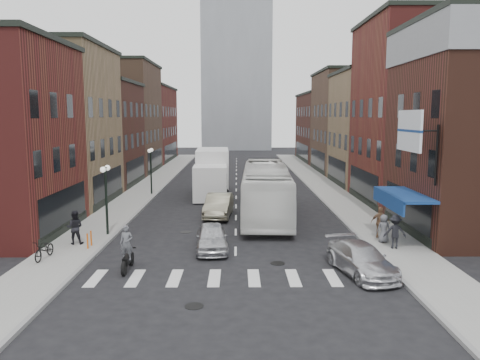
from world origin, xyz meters
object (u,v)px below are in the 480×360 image
ped_right_b (380,223)px  ped_right_c (384,228)px  billboard_sign (411,132)px  ped_right_a (395,232)px  parked_bicycle (44,249)px  transit_bus (266,191)px  box_truck (212,173)px  sedan_left_near (212,237)px  bike_rack (89,240)px  streetlamp_far (151,162)px  streetlamp_near (106,187)px  motorcycle_rider (127,250)px  curb_car (361,259)px  sedan_left_far (219,205)px  ped_left_solo (75,227)px

ped_right_b → ped_right_c: size_ratio=1.15×
billboard_sign → ped_right_a: bearing=128.5°
parked_bicycle → transit_bus: bearing=46.3°
box_truck → sedan_left_near: box_truck is taller
ped_right_c → bike_rack: bearing=-7.2°
sedan_left_near → ped_right_a: bearing=-5.5°
streetlamp_far → box_truck: (5.29, 0.13, -0.96)m
transit_bus → parked_bicycle: size_ratio=7.37×
streetlamp_near → motorcycle_rider: (2.54, -6.01, -1.93)m
billboard_sign → bike_rack: size_ratio=4.62×
motorcycle_rider → ped_right_a: bearing=12.1°
streetlamp_far → bike_rack: (-0.20, -16.70, -2.36)m
transit_bus → ped_right_b: size_ratio=7.50×
bike_rack → ped_right_b: ped_right_b is taller
curb_car → ped_right_c: (2.42, 4.61, 0.25)m
box_truck → ped_right_a: size_ratio=5.26×
sedan_left_far → curb_car: sedan_left_far is taller
box_truck → transit_bus: size_ratio=0.70×
streetlamp_near → streetlamp_far: same height
streetlamp_far → ped_right_b: 21.59m
ped_left_solo → ped_right_b: (16.63, 1.12, -0.02)m
streetlamp_far → ped_right_b: size_ratio=2.35×
motorcycle_rider → ped_right_c: bearing=17.0°
ped_left_solo → transit_bus: bearing=-151.0°
box_truck → motorcycle_rider: 20.35m
streetlamp_near → parked_bicycle: bearing=-109.8°
streetlamp_near → ped_right_a: streetlamp_near is taller
streetlamp_near → box_truck: (5.29, 14.13, -0.96)m
transit_bus → ped_right_b: bearing=-43.6°
transit_bus → curb_car: (3.49, -11.75, -1.17)m
curb_car → bike_rack: bearing=151.4°
streetlamp_near → curb_car: 14.66m
billboard_sign → ped_left_solo: 17.94m
motorcycle_rider → parked_bicycle: 4.45m
parked_bicycle → billboard_sign: bearing=8.4°
ped_left_solo → ped_right_c: ped_left_solo is taller
box_truck → ped_right_b: size_ratio=5.25×
billboard_sign → motorcycle_rider: 14.62m
billboard_sign → curb_car: bearing=-135.5°
bike_rack → parked_bicycle: bearing=-126.7°
parked_bicycle → ped_right_b: 17.59m
curb_car → ped_right_a: bearing=40.2°
sedan_left_far → curb_car: (6.74, -11.83, -0.13)m
streetlamp_near → ped_right_c: size_ratio=2.69×
transit_bus → motorcycle_rider: bearing=-119.2°
sedan_left_near → ped_left_solo: bearing=170.2°
billboard_sign → parked_bicycle: bearing=-176.1°
bike_rack → ped_right_c: 15.60m
bike_rack → curb_car: curb_car is taller
billboard_sign → sedan_left_near: bearing=175.8°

